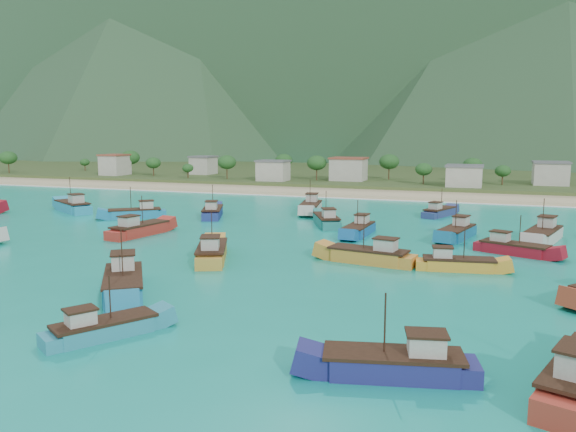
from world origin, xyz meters
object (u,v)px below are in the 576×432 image
(boat_16, at_px, (327,221))
(boat_27, at_px, (103,331))
(boat_2, at_px, (124,284))
(boat_24, at_px, (213,213))
(boat_4, at_px, (139,230))
(boat_19, at_px, (212,254))
(boat_20, at_px, (396,367))
(boat_3, at_px, (513,249))
(boat_12, at_px, (457,233))
(boat_31, at_px, (370,257))
(boat_17, at_px, (543,236))
(boat_13, at_px, (311,208))
(boat_1, at_px, (359,231))
(boat_6, at_px, (457,265))
(boat_21, at_px, (439,213))
(boat_26, at_px, (73,207))
(boat_23, at_px, (136,214))

(boat_16, distance_m, boat_27, 56.98)
(boat_2, relative_size, boat_24, 1.04)
(boat_4, bearing_deg, boat_19, -21.91)
(boat_2, bearing_deg, boat_20, 125.19)
(boat_19, bearing_deg, boat_3, 1.43)
(boat_12, height_order, boat_31, boat_31)
(boat_12, distance_m, boat_31, 22.40)
(boat_4, xyz_separation_m, boat_17, (58.37, 15.48, 0.06))
(boat_13, height_order, boat_27, boat_13)
(boat_16, height_order, boat_27, boat_16)
(boat_3, relative_size, boat_24, 0.87)
(boat_3, distance_m, boat_24, 54.59)
(boat_1, relative_size, boat_6, 1.09)
(boat_4, distance_m, boat_27, 44.53)
(boat_6, height_order, boat_24, boat_24)
(boat_6, xyz_separation_m, boat_19, (-29.06, -4.78, 0.23))
(boat_12, bearing_deg, boat_17, -159.27)
(boat_20, relative_size, boat_21, 1.06)
(boat_4, height_order, boat_27, boat_4)
(boat_26, relative_size, boat_31, 1.12)
(boat_12, bearing_deg, boat_27, 79.71)
(boat_12, relative_size, boat_27, 1.25)
(boat_12, distance_m, boat_21, 23.00)
(boat_1, distance_m, boat_16, 9.85)
(boat_17, height_order, boat_20, boat_17)
(boat_1, height_order, boat_27, boat_1)
(boat_6, distance_m, boat_16, 34.03)
(boat_2, xyz_separation_m, boat_27, (5.86, -10.80, -0.34))
(boat_31, bearing_deg, boat_17, -34.37)
(boat_16, xyz_separation_m, boat_19, (-6.36, -30.12, 0.05))
(boat_17, bearing_deg, boat_27, 72.80)
(boat_3, height_order, boat_17, boat_17)
(boat_16, bearing_deg, boat_19, -127.18)
(boat_1, relative_size, boat_23, 0.99)
(boat_4, distance_m, boat_21, 55.76)
(boat_31, bearing_deg, boat_26, 78.97)
(boat_19, bearing_deg, boat_26, 124.28)
(boat_13, xyz_separation_m, boat_27, (5.39, -71.39, -0.33))
(boat_16, bearing_deg, boat_13, 91.77)
(boat_6, bearing_deg, boat_2, -64.78)
(boat_3, bearing_deg, boat_6, -7.02)
(boat_4, relative_size, boat_26, 0.92)
(boat_12, distance_m, boat_17, 12.07)
(boat_2, bearing_deg, boat_4, -93.07)
(boat_16, relative_size, boat_21, 1.10)
(boat_2, xyz_separation_m, boat_31, (20.33, 21.03, -0.12))
(boat_17, relative_size, boat_31, 1.08)
(boat_12, distance_m, boat_26, 74.42)
(boat_31, bearing_deg, boat_23, 75.41)
(boat_2, bearing_deg, boat_19, -130.02)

